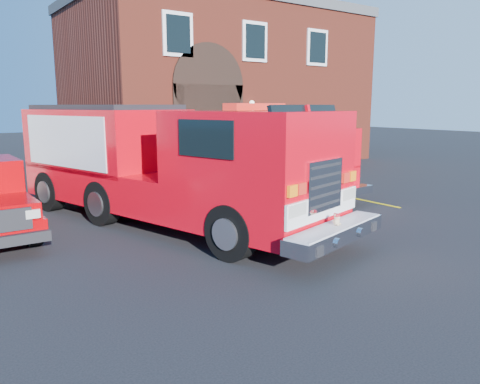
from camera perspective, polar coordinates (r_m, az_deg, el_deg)
ground at (r=11.11m, az=-3.59°, el=-5.68°), size 100.00×100.00×0.00m
parking_stripe_near at (r=16.04m, az=14.61°, el=-0.93°), size 0.12×3.00×0.01m
parking_stripe_mid at (r=18.08m, az=7.37°, el=0.60°), size 0.12×3.00×0.01m
parking_stripe_far at (r=20.36m, az=1.66°, el=1.79°), size 0.12×3.00×0.01m
fire_station at (r=27.32m, az=-3.01°, el=12.95°), size 15.20×10.20×8.45m
fire_engine at (r=12.41m, az=-9.46°, el=3.58°), size 5.36×10.57×3.14m
secondary_truck at (r=17.05m, az=1.77°, el=4.82°), size 2.93×8.06×2.57m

